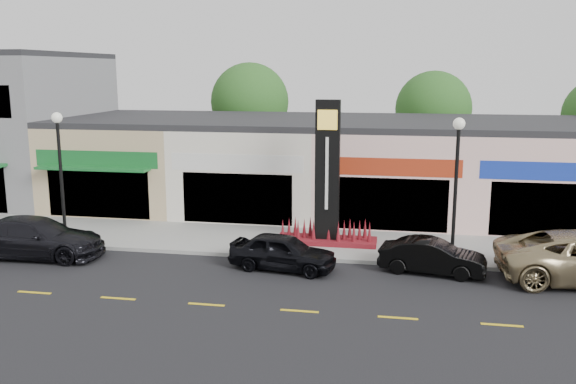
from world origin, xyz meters
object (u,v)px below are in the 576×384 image
car_black_conv (432,257)px  lamp_east_near (456,176)px  car_dark_sedan (35,238)px  car_black_sedan (283,252)px  pylon_sign (327,194)px  lamp_west_near (60,164)px

car_black_conv → lamp_east_near: bearing=-26.3°
car_dark_sedan → car_black_sedan: (9.96, 0.23, -0.11)m
lamp_east_near → pylon_sign: (-5.00, 1.70, -1.20)m
pylon_sign → car_dark_sedan: (-11.21, -3.54, -1.48)m
lamp_east_near → car_black_sedan: size_ratio=1.37×
lamp_west_near → car_dark_sedan: lamp_west_near is taller
car_dark_sedan → car_black_sedan: bearing=-91.7°
car_dark_sedan → pylon_sign: bearing=-75.5°
pylon_sign → car_dark_sedan: bearing=-162.5°
pylon_sign → car_dark_sedan: size_ratio=1.10×
lamp_east_near → car_dark_sedan: (-16.21, -1.84, -2.68)m
lamp_east_near → car_black_sedan: (-6.26, -1.62, -2.80)m
car_black_sedan → pylon_sign: bearing=-11.9°
lamp_west_near → lamp_east_near: 16.00m
pylon_sign → car_black_sedan: pylon_sign is taller
car_black_conv → lamp_west_near: bearing=95.9°
lamp_west_near → car_black_conv: 15.51m
lamp_west_near → car_dark_sedan: bearing=-96.6°
car_black_sedan → car_black_conv: size_ratio=1.05×
lamp_east_near → car_dark_sedan: 16.54m
lamp_west_near → car_black_conv: bearing=-4.1°
pylon_sign → car_black_sedan: 3.89m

